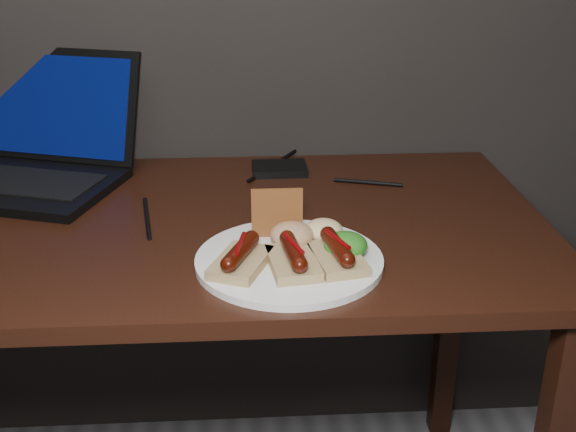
# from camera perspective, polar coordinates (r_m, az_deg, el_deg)

# --- Properties ---
(desk) EXTENTS (1.40, 0.70, 0.75)m
(desk) POSITION_cam_1_polar(r_m,az_deg,el_deg) (1.36, -9.94, -3.81)
(desk) COLOR black
(desk) RESTS_ON ground
(laptop) EXTENTS (0.44, 0.44, 0.25)m
(laptop) POSITION_cam_1_polar(r_m,az_deg,el_deg) (1.56, -19.21, 4.53)
(laptop) COLOR black
(laptop) RESTS_ON desk
(hard_drive) EXTENTS (0.12, 0.09, 0.02)m
(hard_drive) POSITION_cam_1_polar(r_m,az_deg,el_deg) (1.53, -0.68, 3.77)
(hard_drive) COLOR black
(hard_drive) RESTS_ON desk
(desk_cables) EXTENTS (0.91, 0.46, 0.01)m
(desk_cables) POSITION_cam_1_polar(r_m,az_deg,el_deg) (1.45, -8.82, 2.13)
(desk_cables) COLOR black
(desk_cables) RESTS_ON desk
(plate) EXTENTS (0.33, 0.33, 0.01)m
(plate) POSITION_cam_1_polar(r_m,az_deg,el_deg) (1.14, 0.09, -3.54)
(plate) COLOR white
(plate) RESTS_ON desk
(bread_sausage_left) EXTENTS (0.11, 0.13, 0.04)m
(bread_sausage_left) POSITION_cam_1_polar(r_m,az_deg,el_deg) (1.10, -3.77, -3.29)
(bread_sausage_left) COLOR tan
(bread_sausage_left) RESTS_ON plate
(bread_sausage_center) EXTENTS (0.08, 0.12, 0.04)m
(bread_sausage_center) POSITION_cam_1_polar(r_m,az_deg,el_deg) (1.10, 0.41, -3.32)
(bread_sausage_center) COLOR tan
(bread_sausage_center) RESTS_ON plate
(bread_sausage_right) EXTENTS (0.09, 0.13, 0.04)m
(bread_sausage_right) POSITION_cam_1_polar(r_m,az_deg,el_deg) (1.12, 3.89, -2.95)
(bread_sausage_right) COLOR tan
(bread_sausage_right) RESTS_ON plate
(crispbread) EXTENTS (0.09, 0.01, 0.08)m
(crispbread) POSITION_cam_1_polar(r_m,az_deg,el_deg) (1.19, -0.87, 0.25)
(crispbread) COLOR #AA622E
(crispbread) RESTS_ON plate
(salad_greens) EXTENTS (0.07, 0.07, 0.04)m
(salad_greens) POSITION_cam_1_polar(r_m,az_deg,el_deg) (1.14, 4.57, -2.29)
(salad_greens) COLOR #175210
(salad_greens) RESTS_ON plate
(salsa_mound) EXTENTS (0.07, 0.07, 0.04)m
(salsa_mound) POSITION_cam_1_polar(r_m,az_deg,el_deg) (1.17, 0.31, -1.50)
(salsa_mound) COLOR #A02D10
(salsa_mound) RESTS_ON plate
(coleslaw_mound) EXTENTS (0.06, 0.06, 0.04)m
(coleslaw_mound) POSITION_cam_1_polar(r_m,az_deg,el_deg) (1.19, 2.83, -1.13)
(coleslaw_mound) COLOR beige
(coleslaw_mound) RESTS_ON plate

